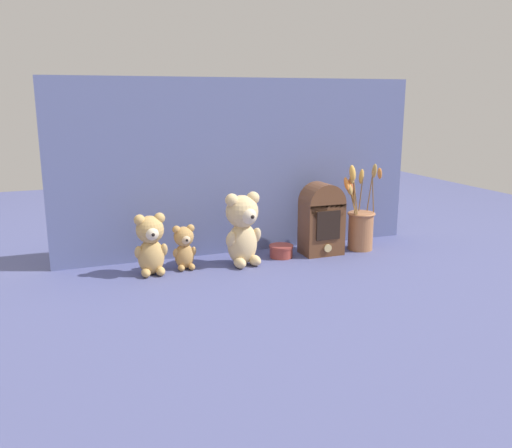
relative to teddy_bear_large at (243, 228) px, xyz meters
The scene contains 8 objects.
ground_plane 0.15m from the teddy_bear_large, ahead, with size 4.00×4.00×0.00m, color #4C5184.
backdrop_wall 0.27m from the teddy_bear_large, 70.83° to the left, with size 1.45×0.02×0.67m.
teddy_bear_large is the anchor object (origin of this frame).
teddy_bear_medium 0.33m from the teddy_bear_large, behind, with size 0.11×0.11×0.22m.
teddy_bear_small 0.22m from the teddy_bear_large, behind, with size 0.09×0.08×0.16m.
flower_vase 0.51m from the teddy_bear_large, ahead, with size 0.15×0.12×0.35m.
vintage_radio 0.33m from the teddy_bear_large, ahead, with size 0.15×0.11×0.28m.
decorative_tin_tall 0.21m from the teddy_bear_large, 12.85° to the left, with size 0.09×0.09×0.05m.
Camera 1 is at (-0.69, -1.80, 0.60)m, focal length 38.00 mm.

